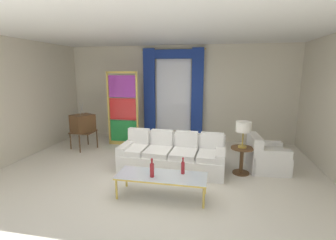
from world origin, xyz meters
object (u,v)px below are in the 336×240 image
at_px(coffee_table, 162,177).
at_px(armchair_white, 265,158).
at_px(couch_white_long, 173,156).
at_px(bottle_crystal_tall, 152,169).
at_px(stained_glass_divider, 123,110).
at_px(bottle_blue_decanter, 183,167).
at_px(table_lamp_brass, 243,128).
at_px(peacock_figurine, 133,141).
at_px(round_side_table, 242,158).
at_px(vintage_tv, 83,124).

bearing_deg(coffee_table, armchair_white, 38.82).
height_order(couch_white_long, coffee_table, couch_white_long).
height_order(bottle_crystal_tall, stained_glass_divider, stained_glass_divider).
distance_m(couch_white_long, armchair_white, 2.09).
relative_size(bottle_blue_decanter, bottle_crystal_tall, 0.91).
height_order(couch_white_long, table_lamp_brass, table_lamp_brass).
relative_size(peacock_figurine, round_side_table, 1.01).
bearing_deg(peacock_figurine, couch_white_long, -41.66).
bearing_deg(stained_glass_divider, peacock_figurine, -37.24).
height_order(coffee_table, bottle_crystal_tall, bottle_crystal_tall).
height_order(round_side_table, table_lamp_brass, table_lamp_brass).
distance_m(coffee_table, armchair_white, 2.61).
bearing_deg(table_lamp_brass, coffee_table, -138.42).
xyz_separation_m(stained_glass_divider, peacock_figurine, (0.41, -0.31, -0.84)).
relative_size(stained_glass_divider, round_side_table, 3.70).
distance_m(couch_white_long, peacock_figurine, 1.84).
height_order(couch_white_long, armchair_white, couch_white_long).
distance_m(armchair_white, stained_glass_divider, 4.10).
relative_size(coffee_table, bottle_blue_decanter, 5.17).
bearing_deg(table_lamp_brass, bottle_crystal_tall, -138.82).
relative_size(couch_white_long, coffee_table, 1.49).
distance_m(couch_white_long, table_lamp_brass, 1.68).
height_order(coffee_table, peacock_figurine, peacock_figurine).
height_order(armchair_white, peacock_figurine, armchair_white).
bearing_deg(peacock_figurine, table_lamp_brass, -22.49).
relative_size(couch_white_long, table_lamp_brass, 4.16).
relative_size(bottle_crystal_tall, peacock_figurine, 0.56).
bearing_deg(table_lamp_brass, bottle_blue_decanter, -133.39).
bearing_deg(bottle_blue_decanter, bottle_crystal_tall, -154.94).
distance_m(couch_white_long, round_side_table, 1.52).
bearing_deg(round_side_table, stained_glass_divider, 155.43).
relative_size(vintage_tv, round_side_table, 2.26).
relative_size(coffee_table, armchair_white, 1.82).
relative_size(couch_white_long, bottle_blue_decanter, 7.70).
height_order(vintage_tv, table_lamp_brass, vintage_tv).
height_order(couch_white_long, vintage_tv, vintage_tv).
bearing_deg(coffee_table, round_side_table, 41.58).
relative_size(coffee_table, table_lamp_brass, 2.80).
bearing_deg(peacock_figurine, vintage_tv, -169.44).
bearing_deg(vintage_tv, coffee_table, -38.67).
bearing_deg(round_side_table, armchair_white, 30.08).
xyz_separation_m(bottle_blue_decanter, round_side_table, (1.12, 1.19, -0.18)).
height_order(bottle_crystal_tall, armchair_white, armchair_white).
distance_m(coffee_table, table_lamp_brass, 2.09).
bearing_deg(stained_glass_divider, bottle_crystal_tall, -60.29).
height_order(vintage_tv, round_side_table, vintage_tv).
xyz_separation_m(bottle_crystal_tall, round_side_table, (1.63, 1.43, -0.19)).
relative_size(vintage_tv, table_lamp_brass, 2.36).
bearing_deg(bottle_blue_decanter, peacock_figurine, 126.54).
distance_m(bottle_blue_decanter, peacock_figurine, 2.99).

